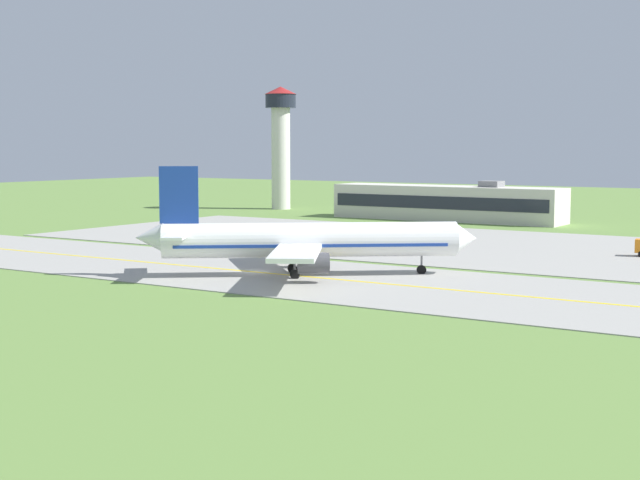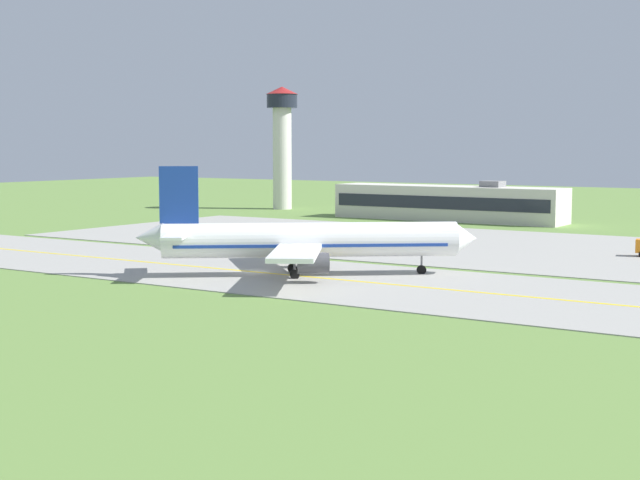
% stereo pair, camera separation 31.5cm
% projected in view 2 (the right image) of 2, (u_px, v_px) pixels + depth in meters
% --- Properties ---
extents(ground_plane, '(500.00, 500.00, 0.00)m').
position_uv_depth(ground_plane, '(253.00, 273.00, 110.62)').
color(ground_plane, olive).
extents(taxiway_strip, '(240.00, 28.00, 0.10)m').
position_uv_depth(taxiway_strip, '(253.00, 272.00, 110.61)').
color(taxiway_strip, '#9E9B93').
rests_on(taxiway_strip, ground).
extents(apron_pad, '(140.00, 52.00, 0.10)m').
position_uv_depth(apron_pad, '(474.00, 245.00, 140.32)').
color(apron_pad, '#9E9B93').
rests_on(apron_pad, ground).
extents(taxiway_centreline, '(220.00, 0.60, 0.01)m').
position_uv_depth(taxiway_centreline, '(253.00, 272.00, 110.61)').
color(taxiway_centreline, yellow).
rests_on(taxiway_centreline, taxiway_strip).
extents(airplane_lead, '(33.57, 29.17, 12.70)m').
position_uv_depth(airplane_lead, '(306.00, 240.00, 107.43)').
color(airplane_lead, white).
rests_on(airplane_lead, ground).
extents(service_truck_baggage, '(5.58, 5.79, 2.65)m').
position_uv_depth(service_truck_baggage, '(367.00, 231.00, 148.22)').
color(service_truck_baggage, silver).
rests_on(service_truck_baggage, ground).
extents(terminal_building, '(47.66, 9.52, 8.15)m').
position_uv_depth(terminal_building, '(448.00, 203.00, 187.58)').
color(terminal_building, beige).
rests_on(terminal_building, ground).
extents(control_tower, '(7.60, 7.60, 28.85)m').
position_uv_depth(control_tower, '(282.00, 136.00, 219.99)').
color(control_tower, silver).
rests_on(control_tower, ground).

